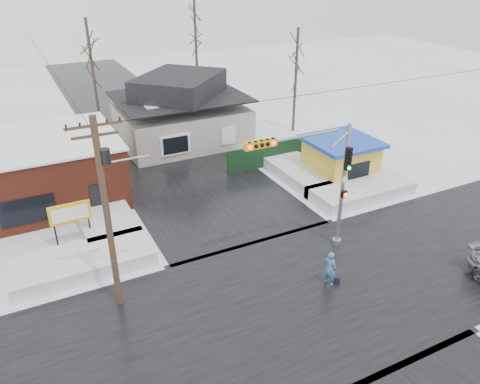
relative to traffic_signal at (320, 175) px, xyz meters
name	(u,v)px	position (x,y,z in m)	size (l,w,h in m)	color
ground	(307,296)	(-2.43, -2.97, -4.54)	(120.00, 120.00, 0.00)	white
road_ns	(307,296)	(-2.43, -2.97, -4.53)	(10.00, 120.00, 0.02)	black
road_ew	(307,296)	(-2.43, -2.97, -4.53)	(120.00, 10.00, 0.02)	black
snowbank_nw	(83,262)	(-11.43, 4.03, -4.14)	(7.00, 3.00, 0.80)	white
snowbank_ne	(361,190)	(6.57, 4.03, -4.14)	(7.00, 3.00, 0.80)	white
snowbank_nside_w	(101,210)	(-9.43, 9.03, -4.14)	(3.00, 8.00, 0.80)	white
snowbank_nside_e	(294,168)	(4.57, 9.03, -4.14)	(3.00, 8.00, 0.80)	white
traffic_signal	(320,175)	(0.00, 0.00, 0.00)	(6.05, 0.68, 7.00)	gray
utility_pole	(107,206)	(-10.36, 0.53, 0.57)	(3.15, 0.44, 9.00)	#382619
brick_building	(20,174)	(-13.43, 13.03, -2.46)	(12.20, 8.20, 4.12)	maroon
marquee_sign	(70,214)	(-11.43, 6.53, -2.62)	(2.20, 0.21, 2.55)	black
house	(181,112)	(-0.43, 19.03, -1.92)	(10.40, 8.40, 5.76)	#A6A196
kiosk	(340,158)	(7.07, 7.03, -3.08)	(4.60, 4.60, 2.88)	gold
fence	(275,154)	(4.07, 11.03, -3.64)	(8.00, 0.12, 1.80)	black
tree_far_left	(89,44)	(-6.43, 23.03, 3.41)	(3.00, 3.00, 10.00)	#332821
tree_far_mid	(195,14)	(3.57, 25.03, 5.00)	(3.00, 3.00, 12.00)	#332821
tree_far_right	(297,50)	(9.57, 17.03, 2.62)	(3.00, 3.00, 9.00)	#332821
pedestrian	(330,269)	(-0.98, -2.68, -3.62)	(0.67, 0.44, 1.84)	teal
shopping_bag	(337,281)	(-0.64, -2.87, -4.36)	(0.28, 0.12, 0.35)	black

